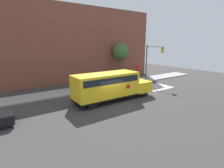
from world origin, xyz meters
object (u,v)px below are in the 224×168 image
at_px(school_bus, 110,85).
at_px(traffic_light, 151,58).
at_px(stop_sign, 137,71).
at_px(tree_near_sidewalk, 120,52).

distance_m(school_bus, traffic_light, 10.99).
bearing_deg(school_bus, stop_sign, 30.70).
height_order(stop_sign, tree_near_sidewalk, tree_near_sidewalk).
xyz_separation_m(school_bus, traffic_light, (10.13, 3.70, 2.11)).
relative_size(stop_sign, traffic_light, 0.46).
height_order(traffic_light, tree_near_sidewalk, tree_near_sidewalk).
xyz_separation_m(stop_sign, traffic_light, (1.50, -1.42, 2.00)).
bearing_deg(tree_near_sidewalk, traffic_light, -68.97).
relative_size(school_bus, stop_sign, 3.40).
height_order(school_bus, stop_sign, school_bus).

